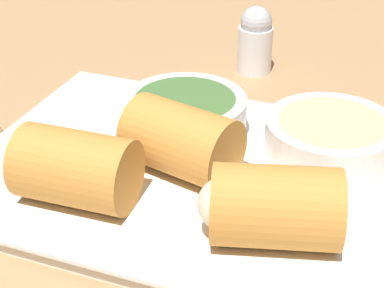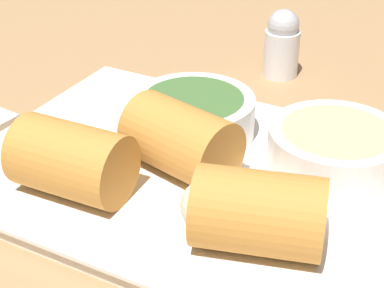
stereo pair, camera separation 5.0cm
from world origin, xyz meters
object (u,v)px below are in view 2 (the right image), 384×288
Objects in this scene: dipping_bowl_near at (193,114)px; serving_plate at (192,176)px; salt_shaker at (282,44)px; dipping_bowl_far at (335,148)px.

serving_plate is at bearing -63.08° from dipping_bowl_near.
salt_shaker is at bearing 86.96° from dipping_bowl_near.
dipping_bowl_near is 1.00× the size of dipping_bowl_far.
dipping_bowl_far is at bearing -57.45° from salt_shaker.
serving_plate is 5.71cm from dipping_bowl_near.
dipping_bowl_far is at bearing 28.50° from serving_plate.
dipping_bowl_far is (11.40, 0.33, 0.00)cm from dipping_bowl_near.
serving_plate is 4.74× the size of salt_shaker.
salt_shaker reaches higher than dipping_bowl_far.
salt_shaker is at bearing 93.86° from serving_plate.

